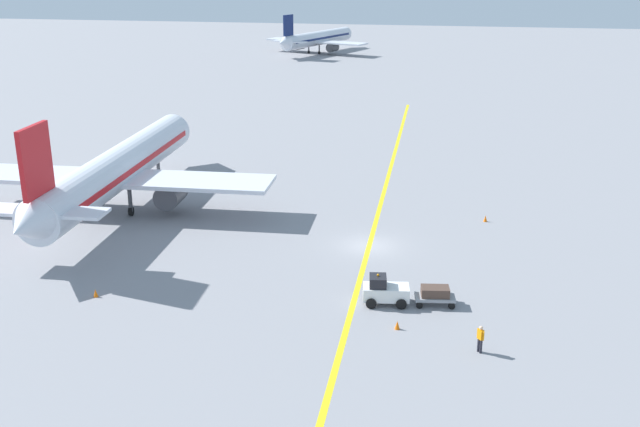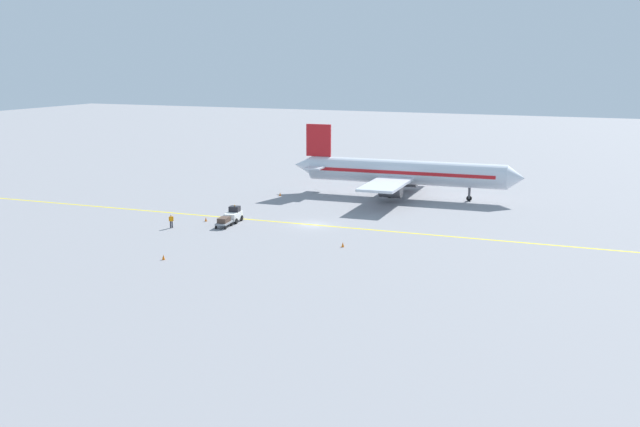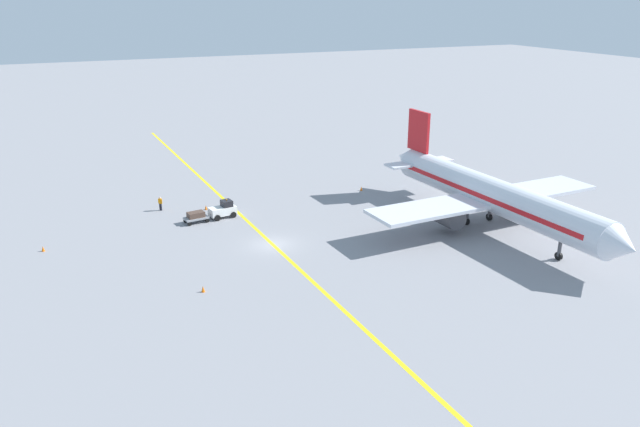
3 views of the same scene
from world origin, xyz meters
name	(u,v)px [view 1 (image 1 of 3)]	position (x,y,z in m)	size (l,w,h in m)	color
ground_plane	(369,246)	(0.00, 0.00, 0.00)	(400.00, 400.00, 0.00)	gray
apron_yellow_centreline	(369,246)	(0.00, 0.00, 0.00)	(0.40, 120.00, 0.01)	yellow
airplane_at_gate	(117,170)	(-23.23, 4.79, 3.71)	(28.22, 35.52, 10.60)	silver
airplane_distant_taxiing	(317,39)	(-27.92, 120.73, 3.34)	(25.29, 30.95, 9.54)	silver
baggage_tug_white	(385,291)	(2.30, -10.08, 0.90)	(3.18, 2.11, 2.11)	white
baggage_cart_trailing	(435,294)	(5.56, -9.62, 0.76)	(2.77, 1.75, 1.24)	gray
ground_crew_worker	(480,338)	(8.40, -15.44, 0.91)	(0.41, 0.47, 1.68)	#23232D
traffic_cone_near_nose	(397,325)	(3.47, -13.50, 0.28)	(0.32, 0.32, 0.55)	orange
traffic_cone_by_wingtip	(485,218)	(9.10, 7.60, 0.28)	(0.32, 0.32, 0.55)	orange
traffic_cone_far_edge	(96,293)	(-16.85, -12.74, 0.28)	(0.32, 0.32, 0.55)	orange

